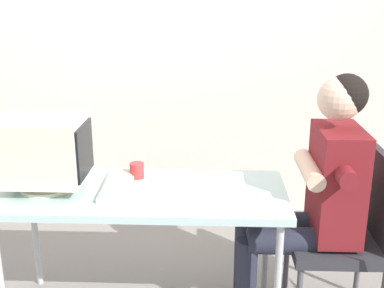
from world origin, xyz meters
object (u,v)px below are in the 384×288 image
Objects in this scene: office_chair at (350,230)px; desk_mug at (137,170)px; person_seated at (314,191)px; keyboard at (118,185)px; crt_monitor at (45,151)px; desk at (142,200)px.

office_chair is 10.45× the size of desk_mug.
person_seated is (-0.20, 0.00, 0.22)m from office_chair.
desk_mug is (-0.92, 0.16, 0.04)m from person_seated.
crt_monitor is at bearing -174.77° from keyboard.
crt_monitor is 0.40m from keyboard.
crt_monitor is at bearing -179.88° from desk.
desk is 1.09m from office_chair.
desk_mug is at bearing 170.08° from person_seated.
person_seated is at bearing 0.80° from desk.
crt_monitor reaches higher than desk_mug.
crt_monitor is 4.70× the size of desk_mug.
keyboard is 0.46× the size of office_chair.
crt_monitor is 0.31× the size of person_seated.
keyboard is 1.00m from person_seated.
keyboard is 0.32× the size of person_seated.
keyboard is 1.22m from office_chair.
desk_mug reaches higher than keyboard.
office_chair is at bearing 0.49° from crt_monitor.
desk is at bearing -74.26° from desk_mug.
crt_monitor is 0.50m from desk_mug.
crt_monitor is 0.99× the size of keyboard.
desk_mug is at bearing 171.81° from office_chair.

